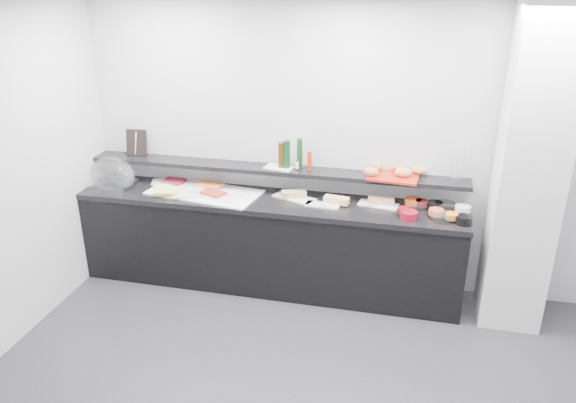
% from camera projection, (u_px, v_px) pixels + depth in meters
% --- Properties ---
extents(back_wall, '(5.00, 0.02, 2.70)m').
position_uv_depth(back_wall, '(349.00, 148.00, 5.15)').
color(back_wall, '#B9BCC1').
rests_on(back_wall, ground).
extents(ceiling, '(5.00, 5.00, 0.00)m').
position_uv_depth(ceiling, '(309.00, 6.00, 2.83)').
color(ceiling, white).
rests_on(ceiling, back_wall).
extents(column, '(0.50, 0.50, 2.70)m').
position_uv_depth(column, '(529.00, 173.00, 4.51)').
color(column, silver).
rests_on(column, ground).
extents(buffet_cabinet, '(3.60, 0.60, 0.85)m').
position_uv_depth(buffet_cabinet, '(269.00, 245.00, 5.38)').
color(buffet_cabinet, black).
rests_on(buffet_cabinet, ground).
extents(counter_top, '(3.62, 0.62, 0.05)m').
position_uv_depth(counter_top, '(268.00, 201.00, 5.21)').
color(counter_top, black).
rests_on(counter_top, buffet_cabinet).
extents(wall_shelf, '(3.60, 0.25, 0.04)m').
position_uv_depth(wall_shelf, '(272.00, 169.00, 5.27)').
color(wall_shelf, black).
rests_on(wall_shelf, back_wall).
extents(cloche_base, '(0.46, 0.32, 0.04)m').
position_uv_depth(cloche_base, '(111.00, 183.00, 5.51)').
color(cloche_base, '#B9BCC0').
rests_on(cloche_base, counter_top).
extents(cloche_dome, '(0.56, 0.43, 0.34)m').
position_uv_depth(cloche_dome, '(112.00, 174.00, 5.45)').
color(cloche_dome, white).
rests_on(cloche_dome, cloche_base).
extents(linen_runner, '(1.11, 0.65, 0.01)m').
position_uv_depth(linen_runner, '(204.00, 192.00, 5.33)').
color(linen_runner, white).
rests_on(linen_runner, counter_top).
extents(platter_meat_a, '(0.30, 0.25, 0.01)m').
position_uv_depth(platter_meat_a, '(165.00, 182.00, 5.56)').
color(platter_meat_a, white).
rests_on(platter_meat_a, linen_runner).
extents(food_meat_a, '(0.22, 0.15, 0.02)m').
position_uv_depth(food_meat_a, '(174.00, 181.00, 5.53)').
color(food_meat_a, maroon).
rests_on(food_meat_a, platter_meat_a).
extents(platter_salmon, '(0.28, 0.19, 0.01)m').
position_uv_depth(platter_salmon, '(192.00, 187.00, 5.43)').
color(platter_salmon, white).
rests_on(platter_salmon, linen_runner).
extents(food_salmon, '(0.28, 0.21, 0.02)m').
position_uv_depth(food_salmon, '(209.00, 185.00, 5.42)').
color(food_salmon, orange).
rests_on(food_salmon, platter_salmon).
extents(platter_cheese, '(0.30, 0.25, 0.01)m').
position_uv_depth(platter_cheese, '(188.00, 194.00, 5.24)').
color(platter_cheese, silver).
rests_on(platter_cheese, linen_runner).
extents(food_cheese, '(0.25, 0.19, 0.02)m').
position_uv_depth(food_cheese, '(166.00, 191.00, 5.26)').
color(food_cheese, '#E7E65A').
rests_on(food_cheese, platter_cheese).
extents(platter_meat_b, '(0.39, 0.30, 0.01)m').
position_uv_depth(platter_meat_b, '(223.00, 196.00, 5.20)').
color(platter_meat_b, white).
rests_on(platter_meat_b, linen_runner).
extents(food_meat_b, '(0.26, 0.22, 0.02)m').
position_uv_depth(food_meat_b, '(213.00, 193.00, 5.22)').
color(food_meat_b, maroon).
rests_on(food_meat_b, platter_meat_b).
extents(sandwich_plate_left, '(0.43, 0.31, 0.01)m').
position_uv_depth(sandwich_plate_left, '(294.00, 198.00, 5.20)').
color(sandwich_plate_left, silver).
rests_on(sandwich_plate_left, counter_top).
extents(sandwich_food_left, '(0.24, 0.16, 0.06)m').
position_uv_depth(sandwich_food_left, '(294.00, 194.00, 5.19)').
color(sandwich_food_left, tan).
rests_on(sandwich_food_left, sandwich_plate_left).
extents(tongs_left, '(0.16, 0.04, 0.01)m').
position_uv_depth(tongs_left, '(285.00, 196.00, 5.21)').
color(tongs_left, silver).
rests_on(tongs_left, sandwich_plate_left).
extents(sandwich_plate_mid, '(0.32, 0.15, 0.01)m').
position_uv_depth(sandwich_plate_mid, '(323.00, 205.00, 5.04)').
color(sandwich_plate_mid, silver).
rests_on(sandwich_plate_mid, counter_top).
extents(sandwich_food_mid, '(0.24, 0.12, 0.06)m').
position_uv_depth(sandwich_food_mid, '(336.00, 200.00, 5.05)').
color(sandwich_food_mid, '#E8B279').
rests_on(sandwich_food_mid, sandwich_plate_mid).
extents(tongs_mid, '(0.16, 0.02, 0.01)m').
position_uv_depth(tongs_mid, '(330.00, 207.00, 4.98)').
color(tongs_mid, '#B2B3B9').
rests_on(tongs_mid, sandwich_plate_mid).
extents(sandwich_plate_right, '(0.37, 0.20, 0.01)m').
position_uv_depth(sandwich_plate_right, '(378.00, 205.00, 5.05)').
color(sandwich_plate_right, white).
rests_on(sandwich_plate_right, counter_top).
extents(sandwich_food_right, '(0.24, 0.11, 0.06)m').
position_uv_depth(sandwich_food_right, '(381.00, 200.00, 5.05)').
color(sandwich_food_right, tan).
rests_on(sandwich_food_right, sandwich_plate_right).
extents(tongs_right, '(0.15, 0.07, 0.01)m').
position_uv_depth(tongs_right, '(368.00, 206.00, 5.00)').
color(tongs_right, '#ACAEB3').
rests_on(tongs_right, sandwich_plate_right).
extents(bowl_glass_fruit, '(0.17, 0.17, 0.07)m').
position_uv_depth(bowl_glass_fruit, '(419.00, 204.00, 4.99)').
color(bowl_glass_fruit, silver).
rests_on(bowl_glass_fruit, counter_top).
extents(fill_glass_fruit, '(0.16, 0.16, 0.05)m').
position_uv_depth(fill_glass_fruit, '(413.00, 201.00, 5.02)').
color(fill_glass_fruit, orange).
rests_on(fill_glass_fruit, bowl_glass_fruit).
extents(bowl_black_jam, '(0.18, 0.18, 0.07)m').
position_uv_depth(bowl_black_jam, '(435.00, 206.00, 4.96)').
color(bowl_black_jam, black).
rests_on(bowl_black_jam, counter_top).
extents(fill_black_jam, '(0.14, 0.14, 0.05)m').
position_uv_depth(fill_black_jam, '(422.00, 203.00, 4.98)').
color(fill_black_jam, '#500B0B').
rests_on(fill_black_jam, bowl_black_jam).
extents(bowl_glass_cream, '(0.20, 0.20, 0.07)m').
position_uv_depth(bowl_glass_cream, '(445.00, 206.00, 4.95)').
color(bowl_glass_cream, silver).
rests_on(bowl_glass_cream, counter_top).
extents(fill_glass_cream, '(0.16, 0.16, 0.05)m').
position_uv_depth(fill_glass_cream, '(463.00, 209.00, 4.87)').
color(fill_glass_cream, white).
rests_on(fill_glass_cream, bowl_glass_cream).
extents(bowl_red_jam, '(0.19, 0.19, 0.07)m').
position_uv_depth(bowl_red_jam, '(409.00, 215.00, 4.77)').
color(bowl_red_jam, maroon).
rests_on(bowl_red_jam, counter_top).
extents(fill_red_jam, '(0.13, 0.13, 0.05)m').
position_uv_depth(fill_red_jam, '(404.00, 211.00, 4.83)').
color(fill_red_jam, '#5C110D').
rests_on(fill_red_jam, bowl_red_jam).
extents(bowl_glass_salmon, '(0.18, 0.18, 0.07)m').
position_uv_depth(bowl_glass_salmon, '(441.00, 217.00, 4.73)').
color(bowl_glass_salmon, white).
rests_on(bowl_glass_salmon, counter_top).
extents(fill_glass_salmon, '(0.13, 0.13, 0.05)m').
position_uv_depth(fill_glass_salmon, '(436.00, 212.00, 4.80)').
color(fill_glass_salmon, '#D15533').
rests_on(fill_glass_salmon, bowl_glass_salmon).
extents(bowl_black_fruit, '(0.18, 0.18, 0.07)m').
position_uv_depth(bowl_black_fruit, '(464.00, 220.00, 4.68)').
color(bowl_black_fruit, black).
rests_on(bowl_black_fruit, counter_top).
extents(fill_black_fruit, '(0.13, 0.13, 0.05)m').
position_uv_depth(fill_black_fruit, '(452.00, 216.00, 4.72)').
color(fill_black_fruit, orange).
rests_on(fill_black_fruit, bowl_black_fruit).
extents(framed_print, '(0.21, 0.08, 0.26)m').
position_uv_depth(framed_print, '(136.00, 143.00, 5.56)').
color(framed_print, black).
rests_on(framed_print, wall_shelf).
extents(print_art, '(0.17, 0.10, 0.22)m').
position_uv_depth(print_art, '(130.00, 142.00, 5.59)').
color(print_art, beige).
rests_on(print_art, framed_print).
extents(condiment_tray, '(0.29, 0.21, 0.01)m').
position_uv_depth(condiment_tray, '(279.00, 167.00, 5.24)').
color(condiment_tray, white).
rests_on(condiment_tray, wall_shelf).
extents(bottle_green_a, '(0.07, 0.07, 0.26)m').
position_uv_depth(bottle_green_a, '(287.00, 154.00, 5.17)').
color(bottle_green_a, '#0F391A').
rests_on(bottle_green_a, condiment_tray).
extents(bottle_brown, '(0.07, 0.07, 0.24)m').
position_uv_depth(bottle_brown, '(281.00, 155.00, 5.18)').
color(bottle_brown, '#3C240A').
rests_on(bottle_brown, condiment_tray).
extents(bottle_green_b, '(0.06, 0.06, 0.28)m').
position_uv_depth(bottle_green_b, '(300.00, 153.00, 5.16)').
color(bottle_green_b, '#103D15').
rests_on(bottle_green_b, condiment_tray).
extents(bottle_hot, '(0.04, 0.04, 0.18)m').
position_uv_depth(bottle_hot, '(309.00, 161.00, 5.12)').
color(bottle_hot, '#A42A0B').
rests_on(bottle_hot, condiment_tray).
extents(shaker_salt, '(0.05, 0.05, 0.07)m').
position_uv_depth(shaker_salt, '(297.00, 165.00, 5.19)').
color(shaker_salt, silver).
rests_on(shaker_salt, condiment_tray).
extents(shaker_pepper, '(0.04, 0.04, 0.07)m').
position_uv_depth(shaker_pepper, '(297.00, 165.00, 5.18)').
color(shaker_pepper, white).
rests_on(shaker_pepper, condiment_tray).
extents(bread_tray, '(0.46, 0.34, 0.02)m').
position_uv_depth(bread_tray, '(393.00, 177.00, 4.99)').
color(bread_tray, '#A82312').
rests_on(bread_tray, wall_shelf).
extents(bread_roll_nw, '(0.14, 0.12, 0.08)m').
position_uv_depth(bread_roll_nw, '(376.00, 166.00, 5.10)').
color(bread_roll_nw, '#B37F44').
rests_on(bread_roll_nw, bread_tray).
extents(bread_roll_n, '(0.13, 0.08, 0.08)m').
position_uv_depth(bread_roll_n, '(399.00, 168.00, 5.07)').
color(bread_roll_n, '#AC6B41').
rests_on(bread_roll_n, bread_tray).
extents(bread_roll_ne, '(0.17, 0.14, 0.08)m').
position_uv_depth(bread_roll_ne, '(419.00, 170.00, 5.01)').
color(bread_roll_ne, '#BA8F47').
rests_on(bread_roll_ne, bread_tray).
extents(bread_roll_sw, '(0.14, 0.09, 0.08)m').
position_uv_depth(bread_roll_sw, '(371.00, 172.00, 4.97)').
color(bread_roll_sw, '#C07B49').
rests_on(bread_roll_sw, bread_tray).
extents(bread_roll_s, '(0.15, 0.12, 0.08)m').
position_uv_depth(bread_roll_s, '(405.00, 172.00, 4.95)').
color(bread_roll_s, tan).
rests_on(bread_roll_s, bread_tray).
extents(bread_roll_se, '(0.16, 0.13, 0.08)m').
position_uv_depth(bread_roll_se, '(402.00, 172.00, 4.96)').
color(bread_roll_se, tan).
rests_on(bread_roll_se, bread_tray).
extents(carafe, '(0.13, 0.13, 0.30)m').
position_uv_depth(carafe, '(458.00, 164.00, 4.88)').
color(carafe, white).
rests_on(carafe, wall_shelf).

